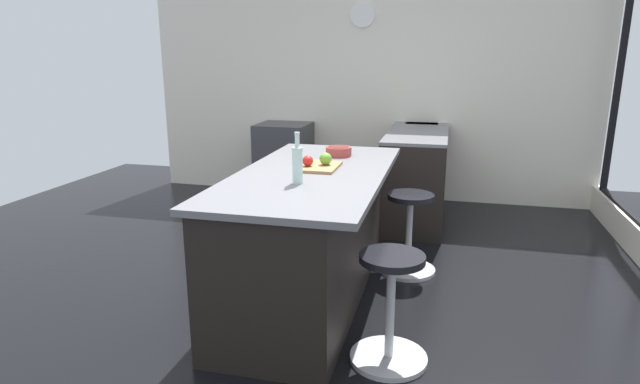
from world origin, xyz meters
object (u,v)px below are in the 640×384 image
(cutting_board, at_px, (320,167))
(apple_green, at_px, (326,159))
(water_bottle, at_px, (297,164))
(kitchen_island, at_px, (306,236))
(stool_middle, at_px, (390,312))
(stool_by_window, at_px, (409,236))
(fruit_bowl, at_px, (339,151))
(apple_red, at_px, (308,161))
(oven_range, at_px, (284,161))

(cutting_board, height_order, apple_green, apple_green)
(cutting_board, xyz_separation_m, water_bottle, (0.45, -0.03, 0.11))
(kitchen_island, bearing_deg, stool_middle, 45.52)
(cutting_board, bearing_deg, stool_middle, 37.79)
(water_bottle, bearing_deg, stool_by_window, 148.06)
(kitchen_island, xyz_separation_m, cutting_board, (-0.11, 0.07, 0.47))
(stool_by_window, xyz_separation_m, fruit_bowl, (0.07, -0.56, 0.67))
(cutting_board, bearing_deg, apple_red, -60.18)
(cutting_board, height_order, fruit_bowl, fruit_bowl)
(cutting_board, bearing_deg, water_bottle, -4.01)
(oven_range, xyz_separation_m, kitchen_island, (2.57, 0.98, 0.03))
(stool_by_window, xyz_separation_m, cutting_board, (0.54, -0.59, 0.64))
(cutting_board, relative_size, fruit_bowl, 1.82)
(oven_range, relative_size, water_bottle, 2.85)
(oven_range, height_order, apple_green, apple_green)
(water_bottle, bearing_deg, apple_green, 172.60)
(stool_middle, distance_m, fruit_bowl, 1.50)
(kitchen_island, xyz_separation_m, stool_by_window, (-0.65, 0.66, -0.17))
(oven_range, height_order, stool_by_window, oven_range)
(stool_by_window, height_order, apple_green, apple_green)
(stool_by_window, distance_m, cutting_board, 1.02)
(apple_green, distance_m, water_bottle, 0.48)
(kitchen_island, height_order, stool_by_window, kitchen_island)
(apple_green, relative_size, fruit_bowl, 0.43)
(kitchen_island, height_order, fruit_bowl, fruit_bowl)
(apple_green, bearing_deg, cutting_board, -48.60)
(cutting_board, height_order, water_bottle, water_bottle)
(cutting_board, distance_m, fruit_bowl, 0.47)
(stool_middle, height_order, water_bottle, water_bottle)
(cutting_board, bearing_deg, apple_green, 131.40)
(water_bottle, bearing_deg, cutting_board, 175.99)
(stool_middle, relative_size, water_bottle, 2.06)
(fruit_bowl, bearing_deg, stool_middle, 24.49)
(oven_range, distance_m, apple_green, 2.72)
(kitchen_island, xyz_separation_m, stool_middle, (0.65, 0.66, -0.17))
(oven_range, height_order, water_bottle, water_bottle)
(apple_red, bearing_deg, oven_range, -158.78)
(stool_by_window, relative_size, stool_middle, 1.00)
(oven_range, bearing_deg, cutting_board, 23.09)
(kitchen_island, xyz_separation_m, apple_red, (-0.06, -0.00, 0.52))
(cutting_board, xyz_separation_m, fruit_bowl, (-0.47, 0.03, 0.03))
(apple_green, height_order, fruit_bowl, apple_green)
(kitchen_island, bearing_deg, cutting_board, 145.73)
(stool_by_window, distance_m, apple_green, 1.02)
(oven_range, bearing_deg, apple_green, 23.92)
(apple_green, relative_size, apple_red, 1.15)
(kitchen_island, height_order, stool_middle, kitchen_island)
(stool_middle, bearing_deg, fruit_bowl, -155.51)
(apple_green, height_order, apple_red, apple_green)
(oven_range, relative_size, apple_red, 12.04)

